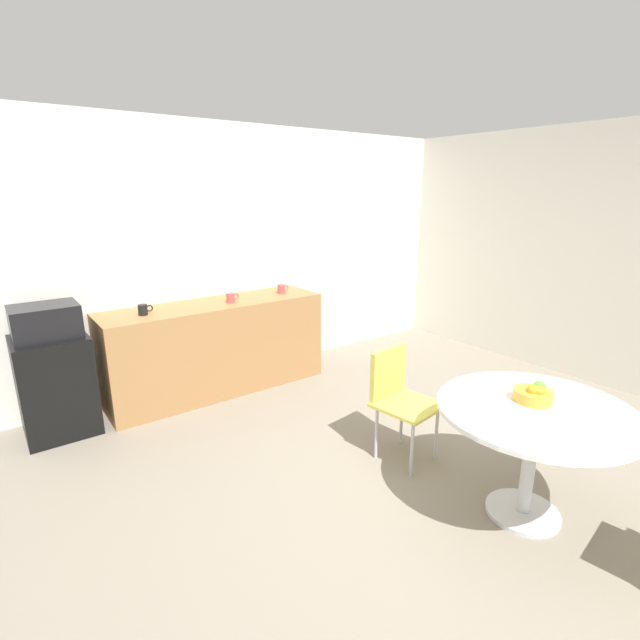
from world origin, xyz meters
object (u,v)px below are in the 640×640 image
(round_table, at_px, (534,428))
(fruit_bowl, at_px, (534,394))
(mini_fridge, at_px, (56,385))
(microwave, at_px, (45,321))
(mug_red, at_px, (231,298))
(mug_green, at_px, (143,310))
(chair_yellow, at_px, (398,390))
(mug_white, at_px, (282,289))

(round_table, relative_size, fruit_bowl, 4.95)
(mini_fridge, distance_m, microwave, 0.54)
(fruit_bowl, bearing_deg, mug_red, 102.83)
(mug_green, bearing_deg, round_table, -64.10)
(chair_yellow, xyz_separation_m, mug_white, (0.19, 1.89, 0.43))
(mug_green, bearing_deg, chair_yellow, -56.28)
(mug_white, bearing_deg, mug_green, -178.94)
(round_table, xyz_separation_m, mug_white, (0.06, 2.87, 0.35))
(mini_fridge, bearing_deg, round_table, -53.77)
(mug_white, bearing_deg, mug_red, -174.04)
(round_table, bearing_deg, mug_white, 88.82)
(mini_fridge, bearing_deg, mug_white, -0.65)
(fruit_bowl, relative_size, mug_white, 1.77)
(mug_green, xyz_separation_m, mug_red, (0.82, -0.04, 0.00))
(mug_red, bearing_deg, mug_white, 5.96)
(mini_fridge, xyz_separation_m, round_table, (2.12, -2.89, 0.19))
(mug_green, height_order, mug_red, same)
(mini_fridge, height_order, mug_green, mug_green)
(mug_white, bearing_deg, chair_yellow, -95.81)
(mug_white, distance_m, mug_red, 0.62)
(chair_yellow, distance_m, mug_red, 1.93)
(microwave, height_order, chair_yellow, microwave)
(fruit_bowl, distance_m, mug_red, 2.82)
(mug_green, bearing_deg, mini_fridge, 176.04)
(microwave, relative_size, chair_yellow, 0.58)
(fruit_bowl, relative_size, mug_red, 1.77)
(round_table, bearing_deg, mini_fridge, 126.23)
(round_table, bearing_deg, fruit_bowl, 42.85)
(microwave, xyz_separation_m, fruit_bowl, (2.18, -2.83, -0.18))
(fruit_bowl, xyz_separation_m, mug_red, (-0.62, 2.74, 0.17))
(mini_fridge, distance_m, mug_green, 0.91)
(microwave, xyz_separation_m, mug_red, (1.56, -0.09, -0.01))
(mini_fridge, xyz_separation_m, chair_yellow, (1.99, -1.92, 0.11))
(fruit_bowl, distance_m, mug_green, 3.14)
(fruit_bowl, bearing_deg, mug_green, 117.45)
(mug_red, bearing_deg, round_table, -78.71)
(round_table, xyz_separation_m, mug_red, (-0.56, 2.80, 0.35))
(microwave, relative_size, round_table, 0.42)
(mug_green, bearing_deg, microwave, 176.04)
(fruit_bowl, bearing_deg, chair_yellow, 102.27)
(mini_fridge, height_order, microwave, microwave)
(mini_fridge, relative_size, chair_yellow, 1.00)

